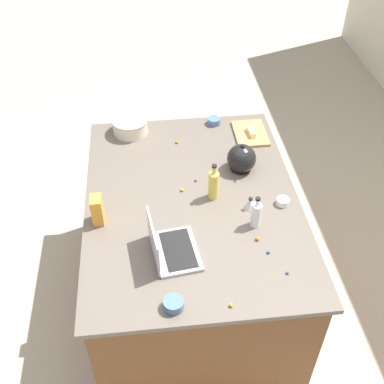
{
  "coord_description": "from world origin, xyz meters",
  "views": [
    {
      "loc": [
        2.03,
        -0.22,
        2.79
      ],
      "look_at": [
        0.0,
        0.0,
        0.95
      ],
      "focal_mm": 44.66,
      "sensor_mm": 36.0,
      "label": 1
    }
  ],
  "objects_px": {
    "kettle": "(242,159)",
    "ramekin_small": "(283,202)",
    "ramekin_wide": "(174,304)",
    "kitchen_timer": "(250,204)",
    "bottle_vinegar": "(256,214)",
    "ramekin_medium": "(214,121)",
    "butter_stick_left": "(251,132)",
    "cutting_board": "(250,133)",
    "bottle_oil": "(214,185)",
    "laptop": "(169,248)",
    "mixing_bowl_large": "(130,125)",
    "candy_bag": "(97,210)"
  },
  "relations": [
    {
      "from": "laptop",
      "to": "butter_stick_left",
      "type": "height_order",
      "value": "laptop"
    },
    {
      "from": "ramekin_wide",
      "to": "kitchen_timer",
      "type": "distance_m",
      "value": 0.78
    },
    {
      "from": "mixing_bowl_large",
      "to": "candy_bag",
      "type": "bearing_deg",
      "value": -12.52
    },
    {
      "from": "kettle",
      "to": "ramekin_small",
      "type": "distance_m",
      "value": 0.39
    },
    {
      "from": "bottle_vinegar",
      "to": "mixing_bowl_large",
      "type": "bearing_deg",
      "value": -145.39
    },
    {
      "from": "mixing_bowl_large",
      "to": "bottle_oil",
      "type": "distance_m",
      "value": 0.86
    },
    {
      "from": "cutting_board",
      "to": "butter_stick_left",
      "type": "height_order",
      "value": "butter_stick_left"
    },
    {
      "from": "ramekin_small",
      "to": "ramekin_wide",
      "type": "bearing_deg",
      "value": -47.26
    },
    {
      "from": "kettle",
      "to": "ramekin_wide",
      "type": "bearing_deg",
      "value": -27.25
    },
    {
      "from": "ramekin_small",
      "to": "ramekin_wide",
      "type": "relative_size",
      "value": 0.76
    },
    {
      "from": "bottle_vinegar",
      "to": "butter_stick_left",
      "type": "height_order",
      "value": "bottle_vinegar"
    },
    {
      "from": "ramekin_small",
      "to": "ramekin_wide",
      "type": "height_order",
      "value": "ramekin_wide"
    },
    {
      "from": "bottle_oil",
      "to": "cutting_board",
      "type": "relative_size",
      "value": 0.78
    },
    {
      "from": "bottle_oil",
      "to": "butter_stick_left",
      "type": "relative_size",
      "value": 2.15
    },
    {
      "from": "bottle_oil",
      "to": "butter_stick_left",
      "type": "height_order",
      "value": "bottle_oil"
    },
    {
      "from": "ramekin_medium",
      "to": "ramekin_wide",
      "type": "relative_size",
      "value": 0.9
    },
    {
      "from": "ramekin_small",
      "to": "kitchen_timer",
      "type": "bearing_deg",
      "value": -86.21
    },
    {
      "from": "cutting_board",
      "to": "kitchen_timer",
      "type": "height_order",
      "value": "kitchen_timer"
    },
    {
      "from": "butter_stick_left",
      "to": "ramekin_small",
      "type": "bearing_deg",
      "value": 4.01
    },
    {
      "from": "laptop",
      "to": "ramekin_medium",
      "type": "distance_m",
      "value": 1.22
    },
    {
      "from": "bottle_oil",
      "to": "mixing_bowl_large",
      "type": "bearing_deg",
      "value": -146.73
    },
    {
      "from": "bottle_vinegar",
      "to": "butter_stick_left",
      "type": "bearing_deg",
      "value": 169.96
    },
    {
      "from": "bottle_vinegar",
      "to": "butter_stick_left",
      "type": "xyz_separation_m",
      "value": [
        -0.83,
        0.15,
        -0.04
      ]
    },
    {
      "from": "kettle",
      "to": "butter_stick_left",
      "type": "bearing_deg",
      "value": 158.6
    },
    {
      "from": "bottle_vinegar",
      "to": "candy_bag",
      "type": "distance_m",
      "value": 0.86
    },
    {
      "from": "kettle",
      "to": "kitchen_timer",
      "type": "distance_m",
      "value": 0.36
    },
    {
      "from": "ramekin_medium",
      "to": "ramekin_wide",
      "type": "bearing_deg",
      "value": -15.26
    },
    {
      "from": "butter_stick_left",
      "to": "ramekin_small",
      "type": "relative_size",
      "value": 1.47
    },
    {
      "from": "bottle_vinegar",
      "to": "kitchen_timer",
      "type": "bearing_deg",
      "value": -179.3
    },
    {
      "from": "butter_stick_left",
      "to": "kitchen_timer",
      "type": "bearing_deg",
      "value": -12.04
    },
    {
      "from": "mixing_bowl_large",
      "to": "kitchen_timer",
      "type": "xyz_separation_m",
      "value": [
        0.83,
        0.66,
        -0.02
      ]
    },
    {
      "from": "butter_stick_left",
      "to": "ramekin_wide",
      "type": "relative_size",
      "value": 1.12
    },
    {
      "from": "mixing_bowl_large",
      "to": "ramekin_small",
      "type": "height_order",
      "value": "mixing_bowl_large"
    },
    {
      "from": "cutting_board",
      "to": "ramekin_medium",
      "type": "height_order",
      "value": "ramekin_medium"
    },
    {
      "from": "laptop",
      "to": "mixing_bowl_large",
      "type": "relative_size",
      "value": 1.37
    },
    {
      "from": "mixing_bowl_large",
      "to": "butter_stick_left",
      "type": "distance_m",
      "value": 0.82
    },
    {
      "from": "mixing_bowl_large",
      "to": "cutting_board",
      "type": "relative_size",
      "value": 0.81
    },
    {
      "from": "butter_stick_left",
      "to": "candy_bag",
      "type": "height_order",
      "value": "candy_bag"
    },
    {
      "from": "bottle_oil",
      "to": "kitchen_timer",
      "type": "bearing_deg",
      "value": 59.27
    },
    {
      "from": "laptop",
      "to": "ramekin_small",
      "type": "bearing_deg",
      "value": 113.98
    },
    {
      "from": "ramekin_wide",
      "to": "candy_bag",
      "type": "height_order",
      "value": "candy_bag"
    },
    {
      "from": "bottle_oil",
      "to": "laptop",
      "type": "bearing_deg",
      "value": -35.5
    },
    {
      "from": "ramekin_small",
      "to": "butter_stick_left",
      "type": "bearing_deg",
      "value": -175.99
    },
    {
      "from": "kitchen_timer",
      "to": "candy_bag",
      "type": "xyz_separation_m",
      "value": [
        0.01,
        -0.85,
        0.05
      ]
    },
    {
      "from": "bottle_vinegar",
      "to": "butter_stick_left",
      "type": "relative_size",
      "value": 1.82
    },
    {
      "from": "bottle_vinegar",
      "to": "ramekin_medium",
      "type": "relative_size",
      "value": 2.26
    },
    {
      "from": "bottle_oil",
      "to": "kitchen_timer",
      "type": "xyz_separation_m",
      "value": [
        0.12,
        0.19,
        -0.06
      ]
    },
    {
      "from": "butter_stick_left",
      "to": "kitchen_timer",
      "type": "distance_m",
      "value": 0.71
    },
    {
      "from": "kettle",
      "to": "ramekin_small",
      "type": "relative_size",
      "value": 2.85
    },
    {
      "from": "ramekin_wide",
      "to": "kitchen_timer",
      "type": "bearing_deg",
      "value": 141.79
    }
  ]
}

